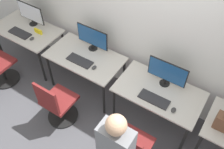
{
  "coord_description": "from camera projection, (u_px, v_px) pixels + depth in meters",
  "views": [
    {
      "loc": [
        1.26,
        -1.82,
        3.42
      ],
      "look_at": [
        0.0,
        0.14,
        0.89
      ],
      "focal_mm": 40.0,
      "sensor_mm": 36.0,
      "label": 1
    }
  ],
  "objects": [
    {
      "name": "desk_left",
      "position": [
        85.0,
        60.0,
        3.96
      ],
      "size": [
        1.2,
        0.69,
        0.74
      ],
      "color": "#BCB7AD",
      "rests_on": "ground_plane"
    },
    {
      "name": "monitor_far_left",
      "position": [
        31.0,
        13.0,
        4.32
      ],
      "size": [
        0.56,
        0.15,
        0.4
      ],
      "color": "black",
      "rests_on": "desk_far_left"
    },
    {
      "name": "desk_right",
      "position": [
        159.0,
        95.0,
        3.49
      ],
      "size": [
        1.2,
        0.69,
        0.74
      ],
      "color": "#BCB7AD",
      "rests_on": "ground_plane"
    },
    {
      "name": "wall_back",
      "position": [
        139.0,
        19.0,
        3.45
      ],
      "size": [
        12.0,
        0.05,
        2.8
      ],
      "color": "silver",
      "rests_on": "ground_plane"
    },
    {
      "name": "mouse_right",
      "position": [
        173.0,
        110.0,
        3.2
      ],
      "size": [
        0.06,
        0.09,
        0.03
      ],
      "color": "#333333",
      "rests_on": "desk_right"
    },
    {
      "name": "placard_far_left",
      "position": [
        38.0,
        31.0,
        4.27
      ],
      "size": [
        0.16,
        0.03,
        0.08
      ],
      "color": "yellow",
      "rests_on": "desk_far_left"
    },
    {
      "name": "ground_plane",
      "position": [
        107.0,
        117.0,
        4.02
      ],
      "size": [
        20.0,
        20.0,
        0.0
      ],
      "primitive_type": "plane",
      "color": "#4C4C51"
    },
    {
      "name": "keyboard_right",
      "position": [
        154.0,
        99.0,
        3.33
      ],
      "size": [
        0.42,
        0.17,
        0.02
      ],
      "color": "#262628",
      "rests_on": "desk_right"
    },
    {
      "name": "mouse_left",
      "position": [
        94.0,
        68.0,
        3.72
      ],
      "size": [
        0.06,
        0.09,
        0.03
      ],
      "color": "#333333",
      "rests_on": "desk_left"
    },
    {
      "name": "monitor_right",
      "position": [
        167.0,
        73.0,
        3.36
      ],
      "size": [
        0.56,
        0.15,
        0.4
      ],
      "color": "black",
      "rests_on": "desk_right"
    },
    {
      "name": "office_chair_right",
      "position": [
        131.0,
        149.0,
        3.25
      ],
      "size": [
        0.48,
        0.48,
        0.9
      ],
      "color": "black",
      "rests_on": "ground_plane"
    },
    {
      "name": "desk_far_left",
      "position": [
        27.0,
        33.0,
        4.44
      ],
      "size": [
        1.2,
        0.69,
        0.74
      ],
      "color": "#BCB7AD",
      "rests_on": "ground_plane"
    },
    {
      "name": "office_chair_left",
      "position": [
        57.0,
        105.0,
        3.73
      ],
      "size": [
        0.48,
        0.48,
        0.9
      ],
      "color": "black",
      "rests_on": "ground_plane"
    },
    {
      "name": "mouse_far_left",
      "position": [
        32.0,
        39.0,
        4.18
      ],
      "size": [
        0.06,
        0.09,
        0.03
      ],
      "color": "#333333",
      "rests_on": "desk_far_left"
    },
    {
      "name": "keyboard_far_left",
      "position": [
        20.0,
        33.0,
        4.29
      ],
      "size": [
        0.42,
        0.17,
        0.02
      ],
      "color": "#262628",
      "rests_on": "desk_far_left"
    },
    {
      "name": "keyboard_left",
      "position": [
        80.0,
        61.0,
        3.83
      ],
      "size": [
        0.42,
        0.17,
        0.02
      ],
      "color": "#262628",
      "rests_on": "desk_left"
    },
    {
      "name": "monitor_left",
      "position": [
        92.0,
        38.0,
        3.87
      ],
      "size": [
        0.56,
        0.15,
        0.4
      ],
      "color": "black",
      "rests_on": "desk_left"
    }
  ]
}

